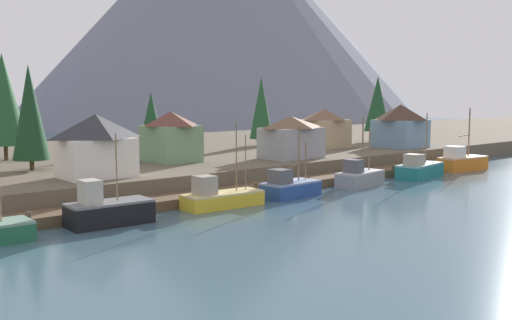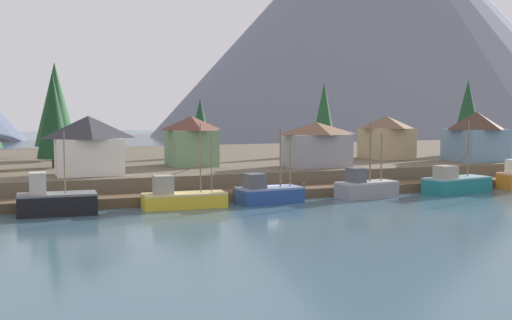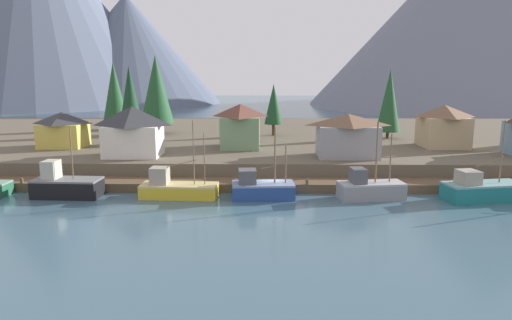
% 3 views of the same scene
% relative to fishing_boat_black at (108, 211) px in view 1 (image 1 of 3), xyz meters
% --- Properties ---
extents(ground_plane, '(400.00, 400.00, 1.00)m').
position_rel_fishing_boat_black_xyz_m(ground_plane, '(22.16, 21.83, -1.74)').
color(ground_plane, '#3D5B6B').
extents(dock, '(80.00, 4.00, 1.60)m').
position_rel_fishing_boat_black_xyz_m(dock, '(22.16, 3.82, -0.74)').
color(dock, brown).
rests_on(dock, ground_plane).
extents(shoreline_bank, '(400.00, 56.00, 2.50)m').
position_rel_fishing_boat_black_xyz_m(shoreline_bank, '(22.16, 33.83, 0.01)').
color(shoreline_bank, brown).
rests_on(shoreline_bank, ground_plane).
extents(mountain_east_peak, '(159.30, 159.30, 87.24)m').
position_rel_fishing_boat_black_xyz_m(mountain_east_peak, '(119.79, 143.04, 42.38)').
color(mountain_east_peak, slate).
rests_on(mountain_east_peak, ground_plane).
extents(fishing_boat_black, '(7.18, 3.37, 7.73)m').
position_rel_fishing_boat_black_xyz_m(fishing_boat_black, '(0.00, 0.00, 0.00)').
color(fishing_boat_black, black).
rests_on(fishing_boat_black, ground_plane).
extents(fishing_boat_yellow, '(8.31, 3.24, 8.31)m').
position_rel_fishing_boat_black_xyz_m(fishing_boat_yellow, '(11.94, 0.08, -0.24)').
color(fishing_boat_yellow, gold).
rests_on(fishing_boat_yellow, ground_plane).
extents(fishing_boat_blue, '(6.76, 3.58, 7.64)m').
position_rel_fishing_boat_black_xyz_m(fishing_boat_blue, '(21.04, -0.13, -0.16)').
color(fishing_boat_blue, navy).
rests_on(fishing_boat_blue, ground_plane).
extents(fishing_boat_grey, '(7.17, 3.65, 8.24)m').
position_rel_fishing_boat_black_xyz_m(fishing_boat_grey, '(32.57, -0.17, -0.11)').
color(fishing_boat_grey, gray).
rests_on(fishing_boat_grey, ground_plane).
extents(fishing_boat_teal, '(8.60, 4.50, 8.46)m').
position_rel_fishing_boat_black_xyz_m(fishing_boat_teal, '(44.18, -0.63, -0.11)').
color(fishing_boat_teal, '#196B70').
rests_on(fishing_boat_teal, ground_plane).
extents(fishing_boat_orange, '(8.27, 3.71, 8.99)m').
position_rel_fishing_boat_black_xyz_m(fishing_boat_orange, '(55.42, -0.14, 0.04)').
color(fishing_boat_orange, '#CC6B1E').
rests_on(fishing_boat_orange, ground_plane).
extents(house_green, '(5.72, 6.94, 6.30)m').
position_rel_fishing_boat_black_xyz_m(house_green, '(17.93, 18.23, 4.48)').
color(house_green, '#6B8E66').
rests_on(house_green, shoreline_bank).
extents(house_grey, '(7.96, 5.54, 5.56)m').
position_rel_fishing_boat_black_xyz_m(house_grey, '(32.06, 11.06, 4.10)').
color(house_grey, gray).
rests_on(house_grey, shoreline_bank).
extents(house_tan, '(6.41, 6.59, 6.13)m').
position_rel_fishing_boat_black_xyz_m(house_tan, '(47.43, 19.43, 4.39)').
color(house_tan, tan).
rests_on(house_tan, shoreline_bank).
extents(house_white, '(7.35, 5.35, 6.47)m').
position_rel_fishing_boat_black_xyz_m(house_white, '(4.39, 11.01, 4.57)').
color(house_white, silver).
rests_on(house_white, shoreline_bank).
extents(house_blue, '(6.96, 7.20, 6.82)m').
position_rel_fishing_boat_black_xyz_m(house_blue, '(56.91, 11.70, 4.75)').
color(house_blue, '#6689A8').
rests_on(house_blue, shoreline_bank).
extents(conifer_near_left, '(5.77, 5.77, 13.67)m').
position_rel_fishing_boat_black_xyz_m(conifer_near_left, '(2.51, 33.16, 9.09)').
color(conifer_near_left, '#4C3823').
rests_on(conifer_near_left, shoreline_bank).
extents(conifer_near_right, '(4.04, 4.04, 11.76)m').
position_rel_fishing_boat_black_xyz_m(conifer_near_right, '(1.38, 20.97, 7.73)').
color(conifer_near_right, '#4C3823').
rests_on(conifer_near_right, shoreline_bank).
extents(conifer_mid_right, '(3.87, 3.87, 11.29)m').
position_rel_fishing_boat_black_xyz_m(conifer_mid_right, '(41.71, 28.16, 7.48)').
color(conifer_mid_right, '#4C3823').
rests_on(conifer_mid_right, shoreline_bank).
extents(conifer_back_left, '(4.55, 4.55, 11.62)m').
position_rel_fishing_boat_black_xyz_m(conifer_back_left, '(62.98, 21.10, 8.00)').
color(conifer_back_left, '#4C3823').
rests_on(conifer_back_left, shoreline_bank).
extents(conifer_back_right, '(3.13, 3.13, 8.81)m').
position_rel_fishing_boat_black_xyz_m(conifer_back_right, '(22.94, 31.39, 6.63)').
color(conifer_back_right, '#4C3823').
rests_on(conifer_back_right, shoreline_bank).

